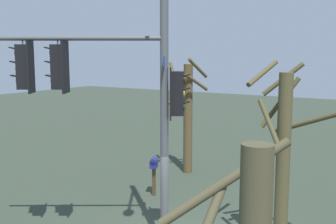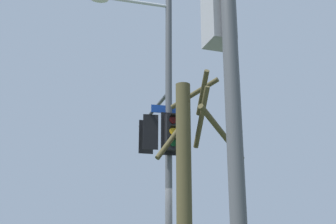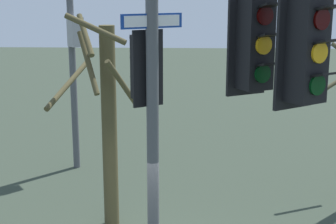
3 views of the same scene
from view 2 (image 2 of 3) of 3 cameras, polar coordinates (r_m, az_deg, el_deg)
main_signal_pole_assembly at (r=13.45m, az=-1.59°, el=-1.03°), size 5.37×2.94×9.05m
secondary_pole_assembly at (r=5.54m, az=8.18°, el=10.17°), size 0.64×0.55×7.16m
bare_tree_corner at (r=9.18m, az=2.65°, el=-8.36°), size 2.08×1.96×4.94m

